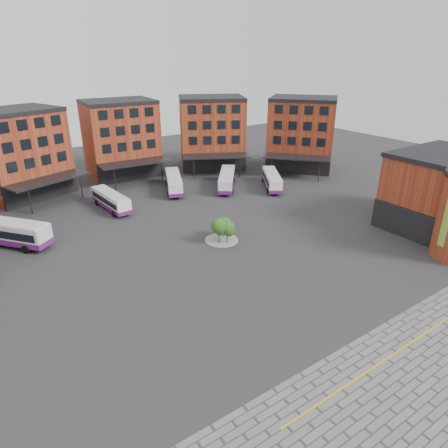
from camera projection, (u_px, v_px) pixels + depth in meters
ground at (269, 285)px, 42.84m from camera, size 160.00×160.00×0.00m
yellow_line at (397, 352)px, 33.32m from camera, size 26.00×0.15×0.02m
main_building at (99, 155)px, 66.30m from camera, size 94.14×42.48×14.60m
tree_island at (224, 228)px, 51.96m from camera, size 4.40×4.40×3.53m
bus_b at (7, 232)px, 51.09m from camera, size 9.52×11.02×3.35m
bus_c at (111, 200)px, 62.84m from camera, size 3.07×10.02×2.78m
bus_d at (174, 182)px, 71.15m from camera, size 6.54×10.67×2.98m
bus_e at (227, 179)px, 72.53m from camera, size 8.56×9.88×3.00m
bus_f at (272, 180)px, 72.70m from camera, size 7.40×9.76×2.84m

